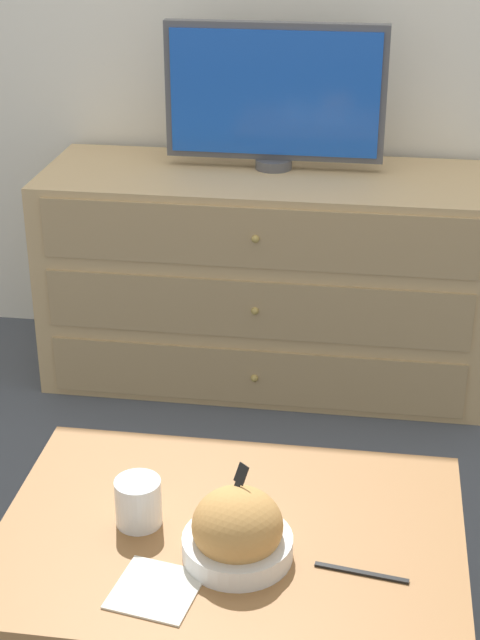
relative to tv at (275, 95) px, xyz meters
name	(u,v)px	position (x,y,z in m)	size (l,w,h in m)	color
ground_plane	(270,335)	(-0.03, 0.22, -0.95)	(12.00, 12.00, 0.00)	#474C56
dresser	(265,278)	(-0.01, -0.07, -0.59)	(1.44, 0.54, 0.71)	tan
tv	(275,95)	(0.00, 0.00, 0.00)	(0.69, 0.12, 0.46)	#515156
coffee_table	(230,560)	(0.10, -1.57, -0.54)	(0.88, 0.63, 0.48)	#9E6B3D
takeout_bowl	(237,532)	(0.13, -1.64, -0.42)	(0.20, 0.20, 0.17)	silver
drink_cup	(139,504)	(-0.07, -1.57, -0.43)	(0.09, 0.09, 0.09)	beige
napkin	(156,590)	(0.00, -1.75, -0.47)	(0.16, 0.16, 0.00)	silver
knife	(361,573)	(0.35, -1.66, -0.47)	(0.17, 0.03, 0.01)	black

